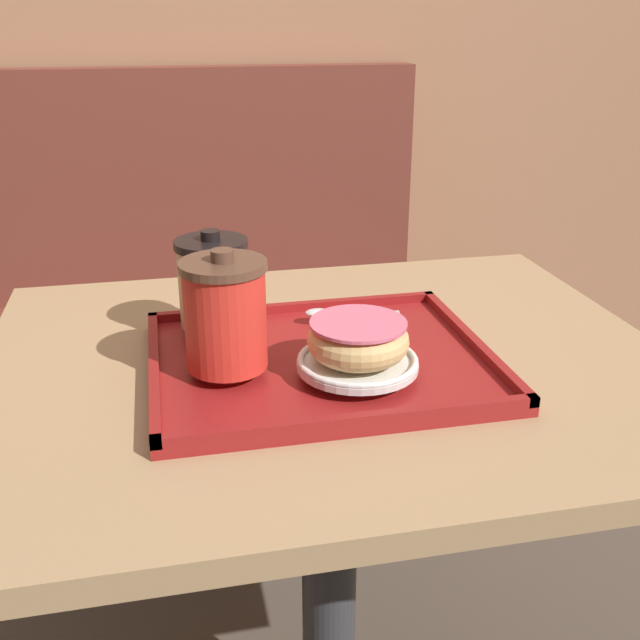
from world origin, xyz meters
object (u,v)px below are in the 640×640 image
at_px(coffee_cup_front, 225,314).
at_px(coffee_cup_rear, 213,282).
at_px(donut_chocolate_glazed, 358,339).
at_px(spoon, 328,313).

bearing_deg(coffee_cup_front, coffee_cup_rear, 91.66).
distance_m(coffee_cup_front, donut_chocolate_glazed, 0.16).
height_order(donut_chocolate_glazed, spoon, donut_chocolate_glazed).
bearing_deg(spoon, coffee_cup_rear, 5.16).
distance_m(coffee_cup_rear, spoon, 0.16).
distance_m(coffee_cup_front, coffee_cup_rear, 0.13).
xyz_separation_m(coffee_cup_front, coffee_cup_rear, (-0.00, 0.13, -0.01)).
bearing_deg(coffee_cup_front, spoon, 39.75).
bearing_deg(donut_chocolate_glazed, spoon, 89.49).
height_order(coffee_cup_front, coffee_cup_rear, coffee_cup_front).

